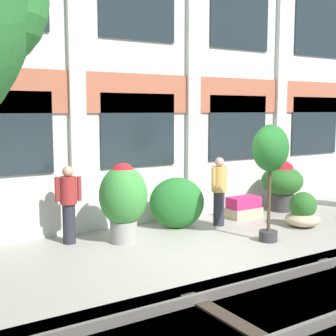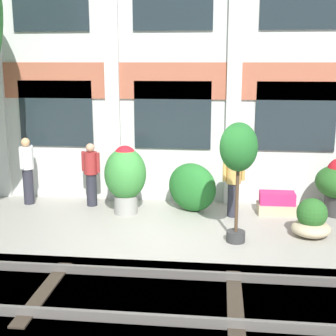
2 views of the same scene
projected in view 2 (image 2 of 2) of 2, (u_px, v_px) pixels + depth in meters
ground_plane at (158, 241)px, 9.53m from camera, size 80.00×80.00×0.00m
apartment_facade at (174, 42)px, 11.62m from camera, size 15.54×0.64×8.14m
rail_tracks at (138, 305)px, 7.25m from camera, size 23.18×2.80×0.43m
potted_plant_ribbed_drum at (125, 175)px, 11.06m from camera, size 0.99×0.99×1.65m
potted_plant_square_trough at (277, 204)px, 11.18m from camera, size 0.94×0.56×0.53m
potted_plant_wide_bowl at (311, 220)px, 9.69m from camera, size 0.81×0.81×0.82m
potted_plant_terracotta_small at (238, 153)px, 9.08m from camera, size 0.74×0.74×2.43m
resident_by_doorway at (234, 181)px, 10.85m from camera, size 0.52×0.34×1.62m
resident_watching_tracks at (91, 173)px, 11.69m from camera, size 0.51×0.34×1.60m
resident_near_plants at (27, 169)px, 11.83m from camera, size 0.34×0.52×1.71m
topiary_hedge at (192, 187)px, 11.33m from camera, size 1.44×1.20×1.18m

